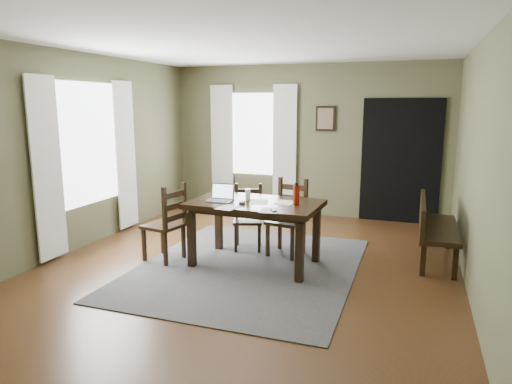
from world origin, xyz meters
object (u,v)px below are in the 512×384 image
at_px(chair_back_right, 288,218).
at_px(laptop, 221,196).
at_px(chair_end, 167,224).
at_px(water_bottle, 296,195).
at_px(bench, 433,224).
at_px(dining_table, 255,210).
at_px(chair_back_left, 248,218).

relative_size(chair_back_right, laptop, 3.19).
height_order(chair_end, water_bottle, water_bottle).
bearing_deg(bench, chair_back_right, 101.59).
xyz_separation_m(chair_end, water_bottle, (1.64, 0.24, 0.44)).
xyz_separation_m(dining_table, chair_back_left, (-0.31, 0.58, -0.27)).
distance_m(chair_back_right, laptop, 1.00).
bearing_deg(dining_table, chair_back_left, 120.38).
xyz_separation_m(chair_back_left, chair_back_right, (0.59, -0.05, 0.06)).
bearing_deg(chair_back_right, chair_end, -140.53).
bearing_deg(bench, water_bottle, 119.86).
bearing_deg(water_bottle, dining_table, 179.70).
height_order(chair_back_right, bench, chair_back_right).
bearing_deg(water_bottle, laptop, -175.20).
relative_size(chair_back_right, bench, 0.71).
relative_size(dining_table, chair_back_left, 1.83).
height_order(dining_table, chair_back_left, chair_back_left).
height_order(chair_end, bench, chair_end).
relative_size(dining_table, water_bottle, 6.17).
xyz_separation_m(dining_table, chair_end, (-1.11, -0.25, -0.22)).
distance_m(bench, laptop, 2.73).
relative_size(chair_end, bench, 0.70).
height_order(chair_end, chair_back_right, chair_back_right).
bearing_deg(laptop, chair_back_right, 38.94).
xyz_separation_m(bench, water_bottle, (-1.58, -0.90, 0.45)).
distance_m(chair_back_left, laptop, 0.80).
relative_size(dining_table, bench, 1.15).
relative_size(chair_back_left, laptop, 2.82).
bearing_deg(chair_back_right, chair_back_left, -175.00).
distance_m(dining_table, laptop, 0.45).
bearing_deg(chair_back_left, laptop, -117.18).
height_order(bench, water_bottle, water_bottle).
bearing_deg(chair_back_right, laptop, -128.57).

